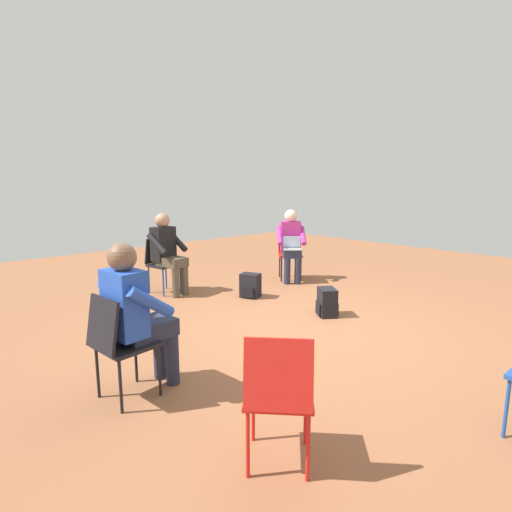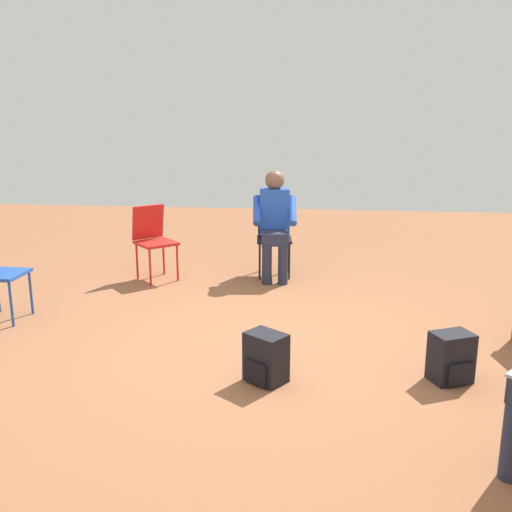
{
  "view_description": "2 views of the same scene",
  "coord_description": "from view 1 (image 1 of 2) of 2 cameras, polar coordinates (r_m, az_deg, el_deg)",
  "views": [
    {
      "loc": [
        -2.93,
        3.38,
        1.66
      ],
      "look_at": [
        0.35,
        0.35,
        0.87
      ],
      "focal_mm": 28.0,
      "sensor_mm": 36.0,
      "label": 1
    },
    {
      "loc": [
        0.41,
        -4.37,
        1.85
      ],
      "look_at": [
        -0.09,
        0.23,
        0.7
      ],
      "focal_mm": 40.0,
      "sensor_mm": 36.0,
      "label": 2
    }
  ],
  "objects": [
    {
      "name": "chair_east",
      "position": [
        6.39,
        -13.43,
        -0.67
      ],
      "size": [
        0.5,
        0.46,
        0.85
      ],
      "rotation": [
        0.0,
        0.0,
        1.75
      ],
      "color": "black",
      "rests_on": "ground"
    },
    {
      "name": "person_in_blue",
      "position": [
        3.3,
        -16.78,
        -7.41
      ],
      "size": [
        0.53,
        0.55,
        1.24
      ],
      "rotation": [
        0.0,
        0.0,
        -3.04
      ],
      "color": "#23283D",
      "rests_on": "ground"
    },
    {
      "name": "chair_northwest",
      "position": [
        2.43,
        3.26,
        -18.64
      ],
      "size": [
        0.58,
        0.59,
        0.85
      ],
      "rotation": [
        0.0,
        0.0,
        -2.4
      ],
      "color": "red",
      "rests_on": "ground"
    },
    {
      "name": "person_with_laptop",
      "position": [
        6.96,
        5.03,
        2.08
      ],
      "size": [
        0.64,
        0.63,
        1.24
      ],
      "rotation": [
        0.0,
        0.0,
        0.86
      ],
      "color": "#23283D",
      "rests_on": "ground"
    },
    {
      "name": "chair_north",
      "position": [
        3.28,
        -19.11,
        -11.28
      ],
      "size": [
        0.44,
        0.47,
        0.85
      ],
      "rotation": [
        0.0,
        0.0,
        -3.04
      ],
      "color": "black",
      "rests_on": "ground"
    },
    {
      "name": "chair_southeast",
      "position": [
        7.15,
        4.85,
        0.72
      ],
      "size": [
        0.59,
        0.58,
        0.85
      ],
      "rotation": [
        0.0,
        0.0,
        0.86
      ],
      "color": "red",
      "rests_on": "ground"
    },
    {
      "name": "backpack_near_laptop_user",
      "position": [
        5.98,
        -0.8,
        -4.43
      ],
      "size": [
        0.34,
        0.31,
        0.36
      ],
      "rotation": [
        0.0,
        0.0,
        3.57
      ],
      "color": "black",
      "rests_on": "ground"
    },
    {
      "name": "person_in_black",
      "position": [
        6.23,
        -12.53,
        0.94
      ],
      "size": [
        0.56,
        0.55,
        1.24
      ],
      "rotation": [
        0.0,
        0.0,
        1.75
      ],
      "color": "#4C4233",
      "rests_on": "ground"
    },
    {
      "name": "backpack_by_empty_chair",
      "position": [
        5.23,
        10.11,
        -6.74
      ],
      "size": [
        0.34,
        0.33,
        0.36
      ],
      "rotation": [
        0.0,
        0.0,
        2.51
      ],
      "color": "black",
      "rests_on": "ground"
    },
    {
      "name": "ground_plane",
      "position": [
        4.77,
        6.09,
        -10.32
      ],
      "size": [
        14.1,
        14.1,
        0.0
      ],
      "primitive_type": "plane",
      "color": "brown"
    }
  ]
}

